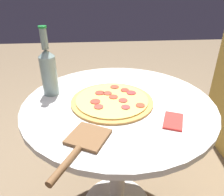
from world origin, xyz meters
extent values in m
cylinder|color=silver|center=(0.00, 0.00, 0.36)|extent=(0.08, 0.08, 0.67)
cylinder|color=silver|center=(0.00, 0.00, 0.71)|extent=(0.83, 0.83, 0.02)
cylinder|color=#C68E47|center=(0.01, -0.03, 0.72)|extent=(0.36, 0.36, 0.01)
cylinder|color=#EACC60|center=(0.01, -0.03, 0.73)|extent=(0.31, 0.31, 0.01)
cylinder|color=#A1382E|center=(0.03, 0.02, 0.74)|extent=(0.04, 0.04, 0.00)
cylinder|color=#AC3C2D|center=(-0.05, -0.05, 0.74)|extent=(0.04, 0.04, 0.00)
cylinder|color=#B63C26|center=(0.08, 0.08, 0.74)|extent=(0.04, 0.04, 0.00)
cylinder|color=#AD3729|center=(-0.05, -0.08, 0.74)|extent=(0.04, 0.04, 0.00)
cylinder|color=#B33B2A|center=(-0.01, -0.02, 0.74)|extent=(0.04, 0.04, 0.00)
cylinder|color=#A33D2B|center=(-0.11, -0.01, 0.74)|extent=(0.04, 0.04, 0.00)
cylinder|color=#A83629|center=(0.03, -0.10, 0.74)|extent=(0.04, 0.04, 0.00)
cylinder|color=#B43331|center=(-0.04, 0.06, 0.74)|extent=(0.04, 0.04, 0.00)
cylinder|color=#A13527|center=(-0.07, 0.04, 0.74)|extent=(0.04, 0.04, 0.00)
cylinder|color=#A13B30|center=(0.07, -0.09, 0.74)|extent=(0.04, 0.04, 0.00)
cylinder|color=#A83735|center=(0.08, 0.02, 0.74)|extent=(0.04, 0.04, 0.00)
cylinder|color=gray|center=(-0.10, -0.30, 0.81)|extent=(0.07, 0.07, 0.18)
cone|color=gray|center=(-0.10, -0.30, 0.91)|extent=(0.07, 0.07, 0.03)
cylinder|color=gray|center=(-0.10, -0.30, 0.97)|extent=(0.03, 0.03, 0.09)
cylinder|color=#1E8438|center=(-0.10, -0.30, 1.02)|extent=(0.03, 0.03, 0.01)
cube|color=brown|center=(0.25, -0.13, 0.72)|extent=(0.17, 0.17, 0.01)
cylinder|color=brown|center=(0.37, -0.19, 0.72)|extent=(0.15, 0.09, 0.02)
cube|color=red|center=(0.18, 0.19, 0.72)|extent=(0.13, 0.11, 0.01)
camera|label=1|loc=(0.83, -0.10, 1.18)|focal=35.00mm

